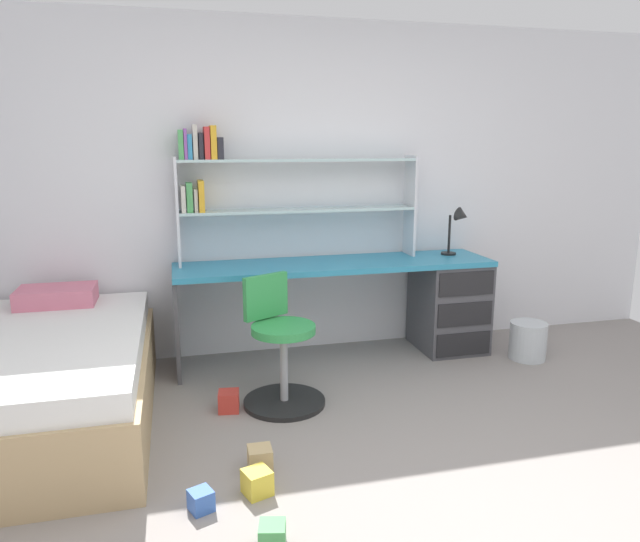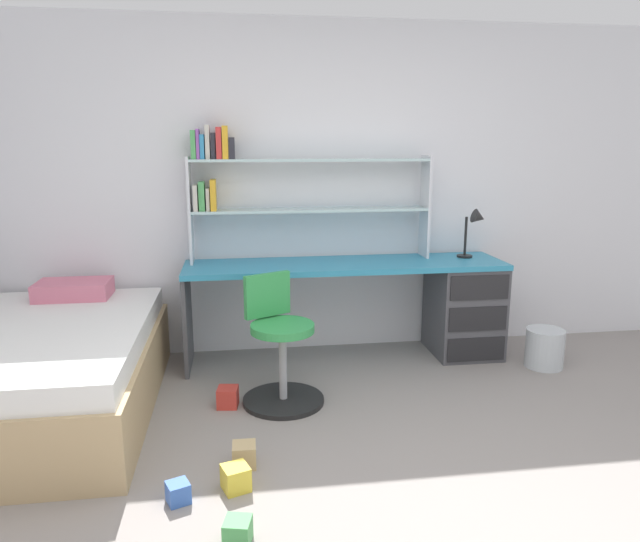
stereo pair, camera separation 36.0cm
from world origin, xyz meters
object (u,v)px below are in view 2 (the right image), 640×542
object	(u,v)px
swivel_chair	(280,353)
toy_block_natural_3	(244,455)
waste_bin	(545,348)
toy_block_red_2	(228,397)
toy_block_green_4	(238,532)
desk	(429,300)
toy_block_blue_1	(178,492)
toy_block_yellow_0	(236,478)
desk_lamp	(476,225)
bed_platform	(48,370)
bookshelf_hutch	(273,181)

from	to	relation	value
swivel_chair	toy_block_natural_3	bearing A→B (deg)	-108.29
waste_bin	toy_block_red_2	size ratio (longest dim) A/B	2.28
toy_block_green_4	toy_block_red_2	bearing A→B (deg)	92.32
desk	toy_block_blue_1	distance (m)	2.48
toy_block_yellow_0	toy_block_blue_1	world-z (taller)	toy_block_yellow_0
desk_lamp	swivel_chair	size ratio (longest dim) A/B	0.47
bed_platform	waste_bin	bearing A→B (deg)	4.68
swivel_chair	toy_block_blue_1	distance (m)	1.19
swivel_chair	toy_block_red_2	world-z (taller)	swivel_chair
toy_block_yellow_0	toy_block_green_4	distance (m)	0.39
desk	toy_block_natural_3	bearing A→B (deg)	-135.31
desk	swivel_chair	world-z (taller)	swivel_chair
toy_block_red_2	toy_block_green_4	distance (m)	1.31
swivel_chair	toy_block_natural_3	xyz separation A→B (m)	(-0.25, -0.75, -0.27)
toy_block_blue_1	toy_block_natural_3	xyz separation A→B (m)	(0.31, 0.27, 0.01)
bookshelf_hutch	bed_platform	world-z (taller)	bookshelf_hutch
bookshelf_hutch	swivel_chair	xyz separation A→B (m)	(-0.03, -0.86, -1.03)
toy_block_blue_1	toy_block_red_2	bearing A→B (deg)	77.51
bed_platform	waste_bin	distance (m)	3.40
toy_block_natural_3	bookshelf_hutch	bearing A→B (deg)	80.37
swivel_chair	toy_block_natural_3	size ratio (longest dim) A/B	6.79
toy_block_blue_1	toy_block_green_4	distance (m)	0.42
desk	swivel_chair	xyz separation A→B (m)	(-1.21, -0.69, -0.11)
swivel_chair	bed_platform	xyz separation A→B (m)	(-1.41, 0.03, -0.05)
swivel_chair	bed_platform	bearing A→B (deg)	178.65
bed_platform	toy_block_natural_3	xyz separation A→B (m)	(1.16, -0.78, -0.22)
bookshelf_hutch	toy_block_blue_1	size ratio (longest dim) A/B	18.47
desk_lamp	waste_bin	distance (m)	1.05
swivel_chair	toy_block_red_2	distance (m)	0.43
desk	bed_platform	xyz separation A→B (m)	(-2.62, -0.66, -0.16)
desk_lamp	waste_bin	size ratio (longest dim) A/B	1.34
toy_block_yellow_0	toy_block_natural_3	bearing A→B (deg)	77.97
toy_block_blue_1	waste_bin	bearing A→B (deg)	27.63
toy_block_green_4	toy_block_natural_3	bearing A→B (deg)	86.42
swivel_chair	toy_block_green_4	distance (m)	1.40
desk	toy_block_red_2	size ratio (longest dim) A/B	18.99
toy_block_yellow_0	toy_block_green_4	world-z (taller)	toy_block_yellow_0
bed_platform	toy_block_natural_3	size ratio (longest dim) A/B	15.91
waste_bin	toy_block_yellow_0	world-z (taller)	waste_bin
desk	bookshelf_hutch	xyz separation A→B (m)	(-1.18, 0.17, 0.92)
desk	desk_lamp	size ratio (longest dim) A/B	6.22
waste_bin	toy_block_blue_1	xyz separation A→B (m)	(-2.54, -1.33, -0.09)
bookshelf_hutch	toy_block_blue_1	world-z (taller)	bookshelf_hutch
desk	toy_block_blue_1	bearing A→B (deg)	-135.89
bookshelf_hutch	toy_block_yellow_0	xyz separation A→B (m)	(-0.32, -1.81, -1.29)
waste_bin	toy_block_natural_3	xyz separation A→B (m)	(-2.23, -1.06, -0.08)
toy_block_yellow_0	toy_block_green_4	xyz separation A→B (m)	(0.01, -0.39, -0.01)
swivel_chair	toy_block_yellow_0	size ratio (longest dim) A/B	6.78
toy_block_blue_1	toy_block_natural_3	size ratio (longest dim) A/B	0.81
toy_block_yellow_0	waste_bin	bearing A→B (deg)	29.08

